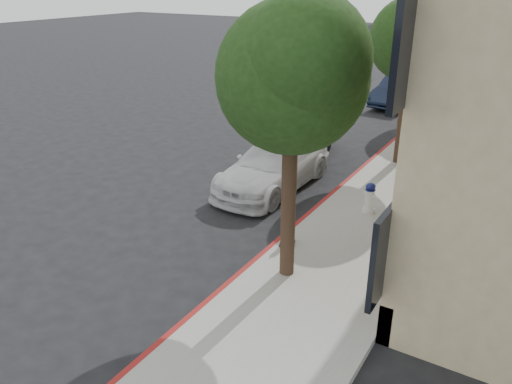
{
  "coord_description": "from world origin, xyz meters",
  "views": [
    {
      "loc": [
        7.01,
        -10.06,
        5.93
      ],
      "look_at": [
        1.15,
        -0.36,
        1.0
      ],
      "focal_mm": 35.0,
      "sensor_mm": 36.0,
      "label": 1
    }
  ],
  "objects_px": {
    "fire_hydrant": "(370,198)",
    "traffic_cone": "(288,231)",
    "police_car": "(274,165)",
    "parked_car_far": "(400,90)",
    "parked_car_mid": "(299,140)"
  },
  "relations": [
    {
      "from": "parked_car_far",
      "to": "parked_car_mid",
      "type": "bearing_deg",
      "value": -90.35
    },
    {
      "from": "police_car",
      "to": "parked_car_mid",
      "type": "height_order",
      "value": "police_car"
    },
    {
      "from": "police_car",
      "to": "parked_car_far",
      "type": "distance_m",
      "value": 12.43
    },
    {
      "from": "parked_car_far",
      "to": "fire_hydrant",
      "type": "bearing_deg",
      "value": -73.08
    },
    {
      "from": "parked_car_far",
      "to": "fire_hydrant",
      "type": "xyz_separation_m",
      "value": [
        2.98,
        -12.94,
        -0.18
      ]
    },
    {
      "from": "fire_hydrant",
      "to": "police_car",
      "type": "bearing_deg",
      "value": -169.41
    },
    {
      "from": "parked_car_far",
      "to": "traffic_cone",
      "type": "bearing_deg",
      "value": -78.95
    },
    {
      "from": "parked_car_mid",
      "to": "fire_hydrant",
      "type": "relative_size",
      "value": 4.81
    },
    {
      "from": "parked_car_mid",
      "to": "fire_hydrant",
      "type": "bearing_deg",
      "value": -47.98
    },
    {
      "from": "parked_car_far",
      "to": "traffic_cone",
      "type": "height_order",
      "value": "parked_car_far"
    },
    {
      "from": "parked_car_mid",
      "to": "police_car",
      "type": "bearing_deg",
      "value": -85.79
    },
    {
      "from": "police_car",
      "to": "fire_hydrant",
      "type": "xyz_separation_m",
      "value": [
        3.18,
        -0.51,
        -0.15
      ]
    },
    {
      "from": "police_car",
      "to": "traffic_cone",
      "type": "height_order",
      "value": "police_car"
    },
    {
      "from": "fire_hydrant",
      "to": "traffic_cone",
      "type": "xyz_separation_m",
      "value": [
        -1.04,
        -2.65,
        -0.07
      ]
    },
    {
      "from": "police_car",
      "to": "fire_hydrant",
      "type": "relative_size",
      "value": 5.86
    }
  ]
}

